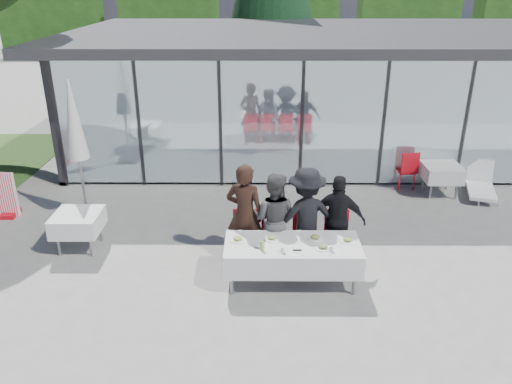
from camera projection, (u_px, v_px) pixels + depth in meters
ground at (258, 273)px, 8.83m from camera, size 90.00×90.00×0.00m
pavilion at (323, 72)px, 15.48m from camera, size 14.80×8.80×3.44m
treeline at (229, 21)px, 33.72m from camera, size 62.50×2.00×4.40m
dining_table at (292, 255)px, 8.35m from camera, size 2.26×0.96×0.75m
diner_a at (245, 214)px, 8.86m from camera, size 0.85×0.85×1.89m
diner_chair_a at (245, 234)px, 9.04m from camera, size 0.44×0.44×0.97m
diner_b at (274, 218)px, 8.89m from camera, size 1.05×1.05×1.72m
diner_chair_b at (274, 234)px, 9.04m from camera, size 0.44×0.44×0.97m
diner_c at (306, 216)px, 8.87m from camera, size 1.41×1.41×1.81m
diner_chair_c at (305, 234)px, 9.04m from camera, size 0.44×0.44×0.97m
diner_d at (338, 220)px, 8.89m from camera, size 1.20×1.20×1.67m
diner_chair_d at (337, 234)px, 9.03m from camera, size 0.44×0.44×0.97m
plate_a at (238, 239)px, 8.36m from camera, size 0.26×0.26×0.07m
plate_b at (272, 238)px, 8.39m from camera, size 0.26×0.26×0.07m
plate_c at (316, 238)px, 8.41m from camera, size 0.26×0.26×0.07m
plate_d at (348, 240)px, 8.32m from camera, size 0.26×0.26×0.07m
plate_extra at (323, 247)px, 8.11m from camera, size 0.26×0.26×0.07m
juice_bottle at (262, 246)px, 8.04m from camera, size 0.06×0.06×0.16m
drinking_glasses at (307, 249)px, 7.99m from camera, size 0.85×0.11×0.10m
folded_eyeglasses at (297, 250)px, 8.05m from camera, size 0.14×0.03×0.01m
spare_table_left at (78, 223)px, 9.42m from camera, size 0.86×0.86×0.74m
spare_table_right at (441, 172)px, 11.85m from camera, size 0.86×0.86×0.74m
spare_chair_b at (408, 169)px, 12.15m from camera, size 0.50×0.50×0.97m
market_umbrella at (75, 130)px, 10.01m from camera, size 0.50×0.50×3.00m
lounger at (480, 184)px, 11.97m from camera, size 0.94×1.45×0.72m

